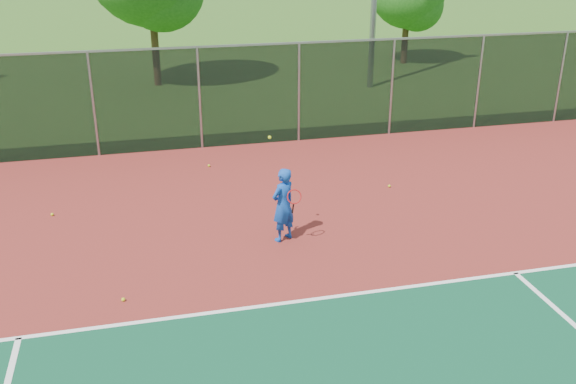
{
  "coord_description": "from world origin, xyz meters",
  "views": [
    {
      "loc": [
        -4.78,
        -6.46,
        6.21
      ],
      "look_at": [
        -2.02,
        5.0,
        1.3
      ],
      "focal_mm": 40.0,
      "sensor_mm": 36.0,
      "label": 1
    }
  ],
  "objects": [
    {
      "name": "practice_ball_5",
      "position": [
        -3.01,
        10.27,
        0.06
      ],
      "size": [
        0.07,
        0.07,
        0.07
      ],
      "primitive_type": "sphere",
      "color": "#C0CA17",
      "rests_on": "court_apron"
    },
    {
      "name": "court_apron",
      "position": [
        0.0,
        2.0,
        0.01
      ],
      "size": [
        30.0,
        20.0,
        0.02
      ],
      "primitive_type": "cube",
      "color": "maroon",
      "rests_on": "ground"
    },
    {
      "name": "practice_ball_4",
      "position": [
        -1.66,
        7.26,
        0.06
      ],
      "size": [
        0.07,
        0.07,
        0.07
      ],
      "primitive_type": "sphere",
      "color": "#C0CA17",
      "rests_on": "court_apron"
    },
    {
      "name": "tennis_player",
      "position": [
        -2.02,
        5.46,
        0.83
      ],
      "size": [
        0.7,
        0.73,
        2.3
      ],
      "color": "#1144A7",
      "rests_on": "court_apron"
    },
    {
      "name": "practice_ball_2",
      "position": [
        1.29,
        7.69,
        0.06
      ],
      "size": [
        0.07,
        0.07,
        0.07
      ],
      "primitive_type": "sphere",
      "color": "#C0CA17",
      "rests_on": "court_apron"
    },
    {
      "name": "practice_ball_0",
      "position": [
        -5.34,
        3.75,
        0.06
      ],
      "size": [
        0.07,
        0.07,
        0.07
      ],
      "primitive_type": "sphere",
      "color": "#C0CA17",
      "rests_on": "court_apron"
    },
    {
      "name": "practice_ball_6",
      "position": [
        -6.93,
        7.87,
        0.06
      ],
      "size": [
        0.07,
        0.07,
        0.07
      ],
      "primitive_type": "sphere",
      "color": "#C0CA17",
      "rests_on": "court_apron"
    },
    {
      "name": "fence_back",
      "position": [
        0.0,
        12.0,
        1.56
      ],
      "size": [
        30.0,
        0.06,
        3.03
      ],
      "color": "black",
      "rests_on": "court_apron"
    }
  ]
}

